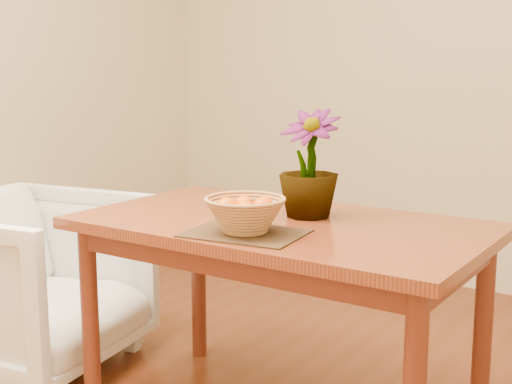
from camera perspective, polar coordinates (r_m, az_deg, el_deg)
The scene contains 7 objects.
wall_back at distance 4.19m, azimuth 16.45°, elevation 10.72°, with size 4.00×0.02×2.70m, color beige.
table at distance 2.48m, azimuth 2.01°, elevation -4.28°, with size 1.40×0.80×0.75m.
placemat at distance 2.27m, azimuth -0.87°, elevation -3.32°, with size 0.36×0.27×0.01m, color #3A2515.
wicker_basket at distance 2.25m, azimuth -0.87°, elevation -1.97°, with size 0.26×0.26×0.11m.
orange_pile at distance 2.25m, azimuth -0.87°, elevation -1.33°, with size 0.16×0.16×0.07m.
potted_plant at distance 2.49m, azimuth 4.26°, elevation 2.28°, with size 0.21×0.21×0.38m, color #1D4413.
armchair at distance 3.18m, azimuth -17.57°, elevation -6.26°, with size 0.79×0.74×0.82m, color #8A6E5F.
Camera 1 is at (1.26, -1.75, 1.28)m, focal length 50.00 mm.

